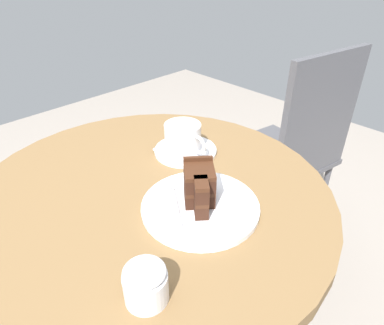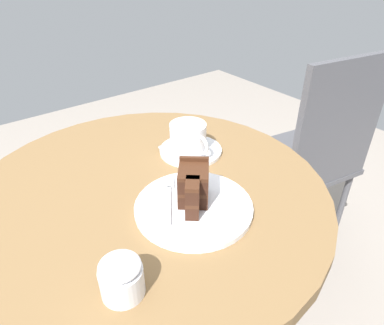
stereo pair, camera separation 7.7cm
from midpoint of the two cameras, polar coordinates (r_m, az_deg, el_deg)
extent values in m
cylinder|color=brown|center=(0.77, -9.87, -5.71)|extent=(0.80, 0.80, 0.03)
cylinder|color=#B7B7BC|center=(1.02, -7.95, -21.10)|extent=(0.07, 0.07, 0.65)
cylinder|color=white|center=(0.88, -3.58, 1.92)|extent=(0.16, 0.16, 0.01)
cylinder|color=white|center=(0.86, -4.11, 4.16)|extent=(0.09, 0.09, 0.07)
cylinder|color=beige|center=(0.85, -4.20, 6.19)|extent=(0.08, 0.08, 0.00)
torus|color=white|center=(0.83, -1.68, 2.91)|extent=(0.05, 0.01, 0.05)
cube|color=#B7B7BC|center=(0.85, -6.05, 0.92)|extent=(0.09, 0.01, 0.00)
ellipsoid|color=#B7B7BC|center=(0.88, -8.41, 2.07)|extent=(0.02, 0.02, 0.00)
cylinder|color=white|center=(0.70, -1.79, -7.47)|extent=(0.24, 0.24, 0.01)
cube|color=#381E14|center=(0.70, -1.98, -5.29)|extent=(0.09, 0.09, 0.03)
cube|color=#381E14|center=(0.66, -1.82, -7.56)|extent=(0.05, 0.05, 0.03)
cube|color=#422314|center=(0.69, -2.01, -4.05)|extent=(0.09, 0.09, 0.01)
cube|color=#422314|center=(0.65, -1.85, -6.30)|extent=(0.05, 0.05, 0.01)
cube|color=#381E14|center=(0.67, -2.04, -2.77)|extent=(0.09, 0.09, 0.03)
cube|color=#381E14|center=(0.64, -1.88, -4.99)|extent=(0.05, 0.05, 0.03)
cube|color=#422314|center=(0.66, -2.07, -1.45)|extent=(0.09, 0.09, 0.01)
cube|color=#422314|center=(0.63, -1.91, -3.63)|extent=(0.05, 0.05, 0.01)
cube|color=#422314|center=(0.71, -2.13, -2.04)|extent=(0.04, 0.05, 0.08)
cube|color=#B7B7BC|center=(0.69, -5.92, -7.36)|extent=(0.10, 0.07, 0.00)
cube|color=#B7B7BC|center=(0.75, -6.43, -3.69)|extent=(0.04, 0.04, 0.00)
cube|color=beige|center=(0.68, -1.40, -9.23)|extent=(0.18, 0.18, 0.00)
cube|color=beige|center=(0.68, -0.04, -9.04)|extent=(0.16, 0.16, 0.00)
cylinder|color=#4C4C51|center=(1.75, 11.25, -1.10)|extent=(0.02, 0.02, 0.42)
cylinder|color=#4C4C51|center=(1.57, 2.72, -4.82)|extent=(0.02, 0.02, 0.42)
cylinder|color=#4C4C51|center=(1.59, 19.34, -6.41)|extent=(0.02, 0.02, 0.42)
cylinder|color=#4C4C51|center=(1.39, 10.85, -11.45)|extent=(0.02, 0.02, 0.42)
cube|color=#4C4C51|center=(1.44, 11.98, 1.17)|extent=(0.44, 0.44, 0.02)
cube|color=#4C4C51|center=(1.24, 18.90, 6.92)|extent=(0.09, 0.36, 0.45)
cylinder|color=white|center=(0.55, -11.92, -19.82)|extent=(0.07, 0.07, 0.05)
ellipsoid|color=white|center=(0.52, -12.35, -17.58)|extent=(0.06, 0.06, 0.02)
camera|label=1|loc=(0.04, -92.86, -1.83)|focal=32.00mm
camera|label=2|loc=(0.04, 87.14, 1.83)|focal=32.00mm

